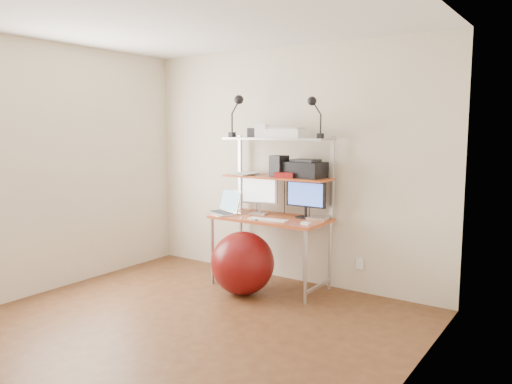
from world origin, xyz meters
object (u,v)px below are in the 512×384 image
(monitor_silver, at_px, (259,192))
(exercise_ball, at_px, (243,263))
(laptop, at_px, (226,208))
(monitor_black, at_px, (306,197))
(printer, at_px, (305,169))

(monitor_silver, bearing_deg, exercise_ball, -92.93)
(laptop, bearing_deg, exercise_ball, -11.20)
(laptop, distance_m, exercise_ball, 0.68)
(laptop, relative_size, exercise_ball, 0.71)
(monitor_silver, height_order, exercise_ball, monitor_silver)
(monitor_silver, relative_size, monitor_black, 1.00)
(monitor_black, distance_m, laptop, 0.89)
(monitor_black, bearing_deg, exercise_ball, -130.24)
(monitor_black, xyz_separation_m, laptop, (-0.84, -0.24, -0.17))
(monitor_silver, distance_m, laptop, 0.40)
(monitor_silver, distance_m, printer, 0.57)
(monitor_black, distance_m, exercise_ball, 0.92)
(monitor_silver, height_order, laptop, monitor_silver)
(monitor_silver, relative_size, laptop, 0.99)
(monitor_silver, relative_size, printer, 1.08)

